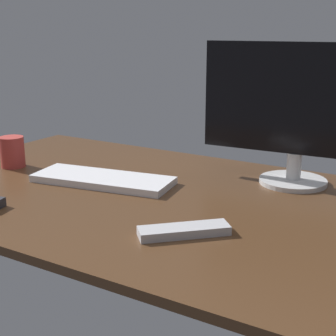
% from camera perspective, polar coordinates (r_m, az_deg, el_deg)
% --- Properties ---
extents(desk, '(1.40, 0.84, 0.02)m').
position_cam_1_polar(desk, '(1.30, -2.33, -3.26)').
color(desk, '#4C301C').
rests_on(desk, ground).
extents(monitor, '(0.52, 0.18, 0.38)m').
position_cam_1_polar(monitor, '(1.37, 14.44, 6.32)').
color(monitor, silver).
rests_on(monitor, desk).
extents(keyboard, '(0.40, 0.20, 0.02)m').
position_cam_1_polar(keyboard, '(1.39, -7.36, -1.28)').
color(keyboard, white).
rests_on(keyboard, desk).
extents(tv_remote, '(0.17, 0.17, 0.02)m').
position_cam_1_polar(tv_remote, '(1.04, 1.82, -7.08)').
color(tv_remote, '#B7B7BC').
rests_on(tv_remote, desk).
extents(coffee_mug, '(0.07, 0.07, 0.09)m').
position_cam_1_polar(coffee_mug, '(1.60, -17.09, 1.77)').
color(coffee_mug, '#B23833').
rests_on(coffee_mug, desk).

